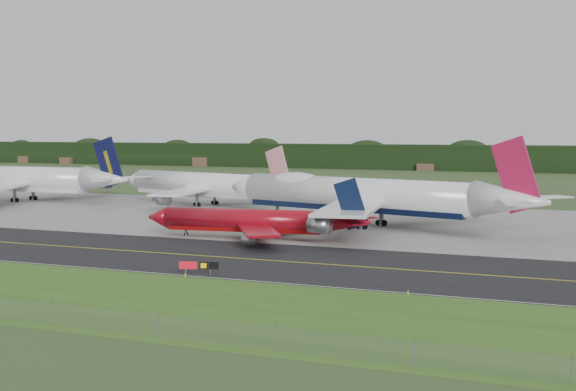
# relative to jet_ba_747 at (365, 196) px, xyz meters

# --- Properties ---
(ground) EXTENTS (600.00, 600.00, 0.00)m
(ground) POSITION_rel_jet_ba_747_xyz_m (-10.34, -40.77, -6.19)
(ground) COLOR #304721
(ground) RESTS_ON ground
(grass_verge) EXTENTS (400.00, 30.00, 0.01)m
(grass_verge) POSITION_rel_jet_ba_747_xyz_m (-10.34, -75.77, -6.18)
(grass_verge) COLOR #305E1B
(grass_verge) RESTS_ON ground
(taxiway) EXTENTS (400.00, 32.00, 0.02)m
(taxiway) POSITION_rel_jet_ba_747_xyz_m (-10.34, -44.77, -6.18)
(taxiway) COLOR black
(taxiway) RESTS_ON ground
(apron) EXTENTS (400.00, 78.00, 0.01)m
(apron) POSITION_rel_jet_ba_747_xyz_m (-10.34, 10.23, -6.18)
(apron) COLOR gray
(apron) RESTS_ON ground
(taxiway_centreline) EXTENTS (400.00, 0.40, 0.00)m
(taxiway_centreline) POSITION_rel_jet_ba_747_xyz_m (-10.34, -44.77, -6.16)
(taxiway_centreline) COLOR #D1CB13
(taxiway_centreline) RESTS_ON taxiway
(taxiway_edge_line) EXTENTS (400.00, 0.25, 0.00)m
(taxiway_edge_line) POSITION_rel_jet_ba_747_xyz_m (-10.34, -60.27, -6.16)
(taxiway_edge_line) COLOR silver
(taxiway_edge_line) RESTS_ON taxiway
(perimeter_fence) EXTENTS (320.00, 0.10, 320.00)m
(perimeter_fence) POSITION_rel_jet_ba_747_xyz_m (-10.34, -88.77, -5.09)
(perimeter_fence) COLOR slate
(perimeter_fence) RESTS_ON ground
(horizon_treeline) EXTENTS (700.00, 25.00, 12.00)m
(horizon_treeline) POSITION_rel_jet_ba_747_xyz_m (-10.34, 233.00, -0.72)
(horizon_treeline) COLOR black
(horizon_treeline) RESTS_ON ground
(jet_ba_747) EXTENTS (71.22, 57.77, 18.19)m
(jet_ba_747) POSITION_rel_jet_ba_747_xyz_m (0.00, 0.00, 0.00)
(jet_ba_747) COLOR white
(jet_ba_747) RESTS_ON ground
(jet_red_737) EXTENTS (41.04, 33.22, 11.08)m
(jet_red_737) POSITION_rel_jet_ba_747_xyz_m (-12.45, -23.90, -3.13)
(jet_red_737) COLOR maroon
(jet_red_737) RESTS_ON ground
(jet_navy_gold) EXTENTS (67.64, 59.16, 17.51)m
(jet_navy_gold) POSITION_rel_jet_ba_747_xyz_m (-101.99, 19.67, -0.44)
(jet_navy_gold) COLOR white
(jet_navy_gold) RESTS_ON ground
(jet_star_tail) EXTENTS (57.78, 47.26, 15.48)m
(jet_star_tail) POSITION_rel_jet_ba_747_xyz_m (-50.86, 27.69, -1.03)
(jet_star_tail) COLOR white
(jet_star_tail) RESTS_ON ground
(taxiway_sign) EXTENTS (5.01, 1.94, 1.75)m
(taxiway_sign) POSITION_rel_jet_ba_747_xyz_m (-4.65, -59.05, -4.96)
(taxiway_sign) COLOR slate
(taxiway_sign) RESTS_ON ground
(edge_marker_center) EXTENTS (0.16, 0.16, 0.50)m
(edge_marker_center) POSITION_rel_jet_ba_747_xyz_m (-5.42, -61.27, -5.94)
(edge_marker_center) COLOR yellow
(edge_marker_center) RESTS_ON ground
(edge_marker_right) EXTENTS (0.16, 0.16, 0.50)m
(edge_marker_right) POSITION_rel_jet_ba_747_xyz_m (24.19, -61.27, -5.94)
(edge_marker_right) COLOR yellow
(edge_marker_right) RESTS_ON ground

